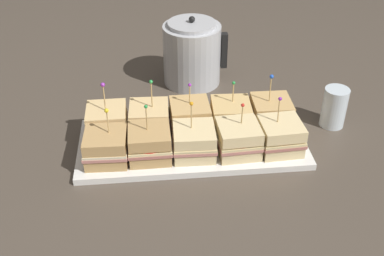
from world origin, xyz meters
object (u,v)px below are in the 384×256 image
Objects in this scene: kettle_steel at (192,53)px; sandwich_front_center at (194,141)px; serving_platter at (192,144)px; sandwich_front_right at (238,139)px; sandwich_front_left at (150,143)px; sandwich_back_center at (190,117)px; sandwich_back_left at (149,120)px; sandwich_back_far_right at (271,113)px; drinking_glass at (334,107)px; sandwich_back_far_left at (107,122)px; sandwich_front_far_right at (280,136)px; sandwich_back_right at (231,115)px; sandwich_front_far_left at (106,147)px.

sandwich_front_center is at bearing -94.88° from kettle_steel.
sandwich_front_center is at bearing -89.47° from serving_platter.
sandwich_front_center is at bearing 178.72° from sandwich_front_right.
sandwich_front_left is at bearing 179.89° from sandwich_front_center.
sandwich_back_center is at bearing 134.83° from sandwich_front_right.
sandwich_front_center is 0.94× the size of sandwich_back_left.
sandwich_back_far_right is 0.19m from drinking_glass.
sandwich_front_left is 0.95× the size of sandwich_back_left.
sandwich_back_left is 0.11m from sandwich_back_center.
sandwich_back_left is (-0.11, 0.11, 0.00)m from sandwich_front_center.
sandwich_back_far_left reaches higher than sandwich_back_center.
sandwich_front_far_right is 0.94× the size of sandwich_back_far_left.
sandwich_back_far_left reaches higher than sandwich_front_far_right.
serving_platter is 0.38m from kettle_steel.
sandwich_back_far_right is (0.11, 0.11, 0.00)m from sandwich_front_right.
sandwich_back_far_right is 1.39× the size of drinking_glass.
serving_platter is 0.14m from sandwich_front_right.
serving_platter is 0.24m from sandwich_front_far_right.
sandwich_back_left reaches higher than sandwich_back_right.
sandwich_back_left is at bearing -179.54° from sandwich_back_right.
sandwich_back_center is at bearing 44.79° from sandwich_front_left.
serving_platter is at bearing 90.53° from sandwich_front_center.
sandwich_front_far_left is 0.16m from sandwich_back_left.
sandwich_back_left is (0.00, 0.11, 0.00)m from sandwich_front_left.
sandwich_back_far_left and sandwich_back_left have the same top height.
sandwich_front_far_right is at bearing -26.73° from sandwich_back_center.
sandwich_back_center is at bearing 90.46° from sandwich_front_center.
serving_platter is at bearing -95.70° from kettle_steel.
sandwich_back_far_left is at bearing -178.93° from drinking_glass.
sandwich_back_far_right is at bearing 44.96° from sandwich_front_right.
sandwich_front_far_right reaches higher than sandwich_back_right.
kettle_steel is (0.04, 0.42, 0.05)m from sandwich_front_center.
sandwich_front_right is at bearing -179.07° from sandwich_front_far_right.
sandwich_back_right is at bearing 0.31° from sandwich_back_far_left.
sandwich_front_left is 0.16m from sandwich_back_center.
sandwich_front_far_right reaches higher than serving_platter.
sandwich_front_far_right is at bearing -146.85° from drinking_glass.
serving_platter is at bearing 14.35° from sandwich_front_far_left.
sandwich_front_left is at bearing 1.00° from sandwich_front_far_left.
sandwich_front_center is at bearing -44.46° from sandwich_back_left.
kettle_steel reaches higher than sandwich_front_left.
sandwich_front_far_left is at bearing -88.57° from sandwich_back_far_left.
sandwich_front_center reaches higher than serving_platter.
sandwich_front_far_right is at bearing -0.16° from sandwich_front_left.
sandwich_back_far_left reaches higher than sandwich_front_left.
sandwich_front_left is 0.36m from sandwich_back_far_right.
sandwich_back_center is 0.42m from drinking_glass.
sandwich_back_far_right is (0.34, -0.00, 0.00)m from sandwich_back_left.
sandwich_back_right is at bearing 0.46° from sandwich_back_left.
sandwich_front_far_right is (0.23, -0.00, 0.00)m from sandwich_front_center.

